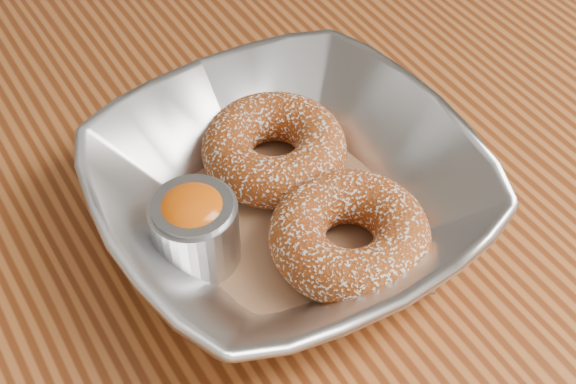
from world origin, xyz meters
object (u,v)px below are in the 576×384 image
donut_back (274,148)px  ramekin (195,228)px  table (165,316)px  donut_front (349,236)px  serving_bowl (288,194)px

donut_back → ramekin: (-0.08, -0.04, 0.01)m
table → donut_back: (0.09, -0.00, 0.13)m
table → donut_front: bearing=-43.8°
serving_bowl → donut_back: 0.04m
table → ramekin: 0.14m
table → ramekin: (0.02, -0.04, 0.13)m
serving_bowl → donut_back: serving_bowl is taller
serving_bowl → donut_front: size_ratio=2.41×
ramekin → table: bearing=110.4°
donut_back → donut_front: size_ratio=0.99×
table → ramekin: size_ratio=23.00×
serving_bowl → donut_front: bearing=-72.6°
table → donut_front: size_ratio=12.77×
table → donut_front: 0.18m
serving_bowl → ramekin: ramekin is taller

